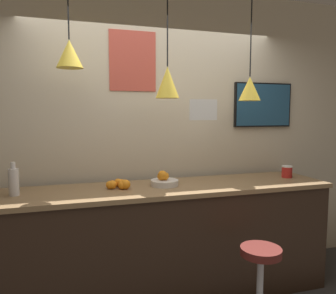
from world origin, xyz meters
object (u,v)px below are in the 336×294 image
(bar_stool, at_px, (260,281))
(mounted_tv, at_px, (263,105))
(fruit_bowl, at_px, (164,181))
(spread_jar, at_px, (287,172))
(juice_bottle, at_px, (14,181))

(bar_stool, xyz_separation_m, mounted_tv, (0.67, 1.06, 1.37))
(fruit_bowl, xyz_separation_m, mounted_tv, (1.24, 0.37, 0.69))
(bar_stool, height_order, spread_jar, spread_jar)
(fruit_bowl, height_order, juice_bottle, juice_bottle)
(spread_jar, distance_m, mounted_tv, 0.78)
(spread_jar, bearing_deg, juice_bottle, -180.00)
(bar_stool, bearing_deg, juice_bottle, 159.01)
(spread_jar, xyz_separation_m, mounted_tv, (-0.06, 0.37, 0.68))
(juice_bottle, distance_m, mounted_tv, 2.57)
(bar_stool, height_order, mounted_tv, mounted_tv)
(bar_stool, bearing_deg, spread_jar, 43.33)
(fruit_bowl, relative_size, juice_bottle, 0.93)
(bar_stool, xyz_separation_m, fruit_bowl, (-0.57, 0.69, 0.68))
(mounted_tv, bearing_deg, spread_jar, -81.00)
(fruit_bowl, xyz_separation_m, juice_bottle, (-1.23, 0.00, 0.07))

